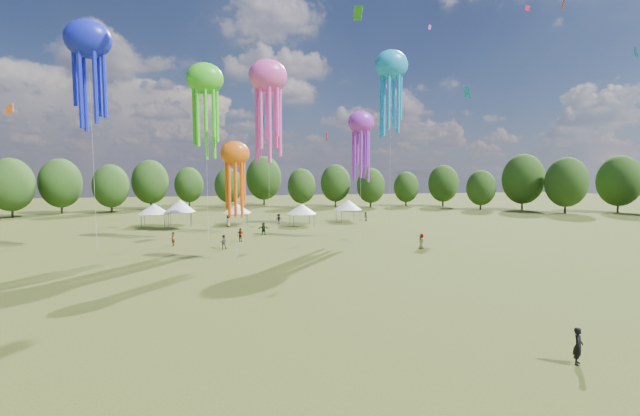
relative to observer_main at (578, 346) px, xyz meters
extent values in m
plane|color=#384416|center=(-7.32, 2.23, -0.86)|extent=(300.00, 300.00, 0.00)
imported|color=black|center=(0.00, 0.00, 0.00)|extent=(0.74, 0.73, 1.72)
imported|color=gray|center=(-15.01, 34.45, -0.04)|extent=(0.87, 0.71, 1.65)
imported|color=gray|center=(-13.71, 55.43, 0.07)|extent=(0.92, 1.08, 1.86)
imported|color=gray|center=(10.93, 57.60, -0.03)|extent=(0.65, 0.82, 1.65)
imported|color=gray|center=(-5.14, 57.03, 0.01)|extent=(1.16, 0.71, 1.73)
imported|color=gray|center=(-12.77, 39.58, 0.00)|extent=(1.08, 0.88, 1.72)
imported|color=gray|center=(-9.18, 44.88, 0.02)|extent=(1.67, 0.69, 1.75)
imported|color=gray|center=(-20.87, 38.11, -0.02)|extent=(0.40, 0.62, 1.69)
imported|color=gray|center=(7.36, 29.17, 0.02)|extent=(0.61, 0.89, 1.75)
cylinder|color=#47474C|center=(-27.31, 57.40, 0.12)|extent=(0.08, 0.08, 1.97)
cylinder|color=#47474C|center=(-27.31, 60.92, 0.12)|extent=(0.08, 0.08, 1.97)
cylinder|color=#47474C|center=(-23.78, 57.40, 0.12)|extent=(0.08, 0.08, 1.97)
cylinder|color=#47474C|center=(-23.78, 60.92, 0.12)|extent=(0.08, 0.08, 1.97)
cube|color=white|center=(-25.55, 59.16, 1.16)|extent=(3.92, 3.92, 0.10)
cone|color=white|center=(-25.55, 59.16, 2.05)|extent=(5.10, 5.10, 1.68)
cylinder|color=#47474C|center=(-23.03, 56.13, 0.31)|extent=(0.08, 0.08, 2.34)
cylinder|color=#47474C|center=(-23.03, 59.51, 0.31)|extent=(0.08, 0.08, 2.34)
cylinder|color=#47474C|center=(-19.65, 56.13, 0.31)|extent=(0.08, 0.08, 2.34)
cylinder|color=#47474C|center=(-19.65, 59.51, 0.31)|extent=(0.08, 0.08, 2.34)
cube|color=white|center=(-21.34, 57.82, 1.53)|extent=(3.78, 3.78, 0.10)
cone|color=white|center=(-21.34, 57.82, 2.58)|extent=(4.91, 4.91, 2.00)
cylinder|color=#47474C|center=(-13.77, 56.60, 0.08)|extent=(0.08, 0.08, 1.89)
cylinder|color=#47474C|center=(-13.77, 59.90, 0.08)|extent=(0.08, 0.08, 1.89)
cylinder|color=#47474C|center=(-10.47, 56.60, 0.08)|extent=(0.08, 0.08, 1.89)
cylinder|color=#47474C|center=(-10.47, 59.90, 0.08)|extent=(0.08, 0.08, 1.89)
cube|color=white|center=(-12.12, 58.25, 1.08)|extent=(3.70, 3.70, 0.10)
cone|color=white|center=(-12.12, 58.25, 1.93)|extent=(4.81, 4.81, 1.62)
cylinder|color=#47474C|center=(-3.47, 52.10, 0.10)|extent=(0.08, 0.08, 1.91)
cylinder|color=#47474C|center=(-3.47, 55.53, 0.10)|extent=(0.08, 0.08, 1.91)
cylinder|color=#47474C|center=(-0.05, 52.10, 0.10)|extent=(0.08, 0.08, 1.91)
cylinder|color=#47474C|center=(-0.05, 55.53, 0.10)|extent=(0.08, 0.08, 1.91)
cube|color=white|center=(-1.76, 53.82, 1.10)|extent=(3.83, 3.83, 0.10)
cone|color=white|center=(-1.76, 53.82, 1.97)|extent=(4.97, 4.97, 1.64)
cylinder|color=#47474C|center=(5.92, 56.13, 0.18)|extent=(0.08, 0.08, 2.08)
cylinder|color=#47474C|center=(5.92, 59.57, 0.18)|extent=(0.08, 0.08, 2.08)
cylinder|color=#47474C|center=(9.36, 56.13, 0.18)|extent=(0.08, 0.08, 2.08)
cylinder|color=#47474C|center=(9.36, 59.57, 0.18)|extent=(0.08, 0.08, 2.08)
cube|color=white|center=(7.64, 57.85, 1.27)|extent=(3.84, 3.84, 0.10)
cone|color=white|center=(7.64, 57.85, 2.21)|extent=(4.99, 4.99, 1.78)
ellipsoid|color=#43D923|center=(-16.75, 40.25, 19.58)|extent=(4.55, 3.18, 3.86)
cylinder|color=beige|center=(-16.75, 40.25, 9.36)|extent=(0.03, 0.03, 20.44)
ellipsoid|color=#FE4ABD|center=(-8.39, 44.32, 21.24)|extent=(5.35, 3.75, 4.55)
cylinder|color=beige|center=(-8.39, 44.32, 10.19)|extent=(0.03, 0.03, 22.10)
ellipsoid|color=#A830D7|center=(2.82, 37.65, 14.51)|extent=(3.53, 2.47, 3.00)
cylinder|color=beige|center=(2.82, 37.65, 6.82)|extent=(0.03, 0.03, 15.37)
ellipsoid|color=#1720D0|center=(-28.81, 36.43, 22.31)|extent=(4.86, 3.40, 4.13)
cylinder|color=beige|center=(-28.81, 36.43, 10.73)|extent=(0.03, 0.03, 23.17)
ellipsoid|color=orange|center=(-13.92, 27.23, 9.83)|extent=(2.84, 1.98, 2.41)
cylinder|color=beige|center=(-13.92, 27.23, 4.48)|extent=(0.03, 0.03, 10.69)
ellipsoid|color=#1B99E7|center=(11.56, 48.20, 24.89)|extent=(5.43, 3.80, 4.61)
cylinder|color=beige|center=(11.56, 48.20, 12.01)|extent=(0.03, 0.03, 25.75)
cube|color=#1B99E7|center=(-7.02, 64.59, 17.39)|extent=(1.20, 1.90, 2.42)
cube|color=#FE4ABD|center=(21.76, 55.15, 33.67)|extent=(0.76, 0.28, 0.88)
cube|color=red|center=(0.66, 46.89, 13.41)|extent=(0.22, 1.37, 1.54)
cube|color=orange|center=(20.71, 23.91, 26.05)|extent=(0.65, 1.03, 1.45)
cube|color=#1B99E7|center=(30.70, 23.75, 21.48)|extent=(0.81, 0.98, 1.25)
cube|color=orange|center=(-18.62, 63.37, 20.18)|extent=(1.78, 1.27, 2.13)
cube|color=#43D923|center=(5.07, 45.74, 31.30)|extent=(1.05, 1.70, 2.31)
cube|color=#1B99E7|center=(30.20, 56.07, 23.00)|extent=(0.95, 2.14, 2.37)
cube|color=#A830D7|center=(16.99, 62.42, 24.05)|extent=(0.97, 1.48, 1.90)
cube|color=red|center=(19.73, 28.19, 26.99)|extent=(0.71, 0.29, 0.80)
cube|color=orange|center=(-46.41, 61.36, 17.82)|extent=(1.43, 1.36, 1.98)
cube|color=#FFAE1A|center=(-14.01, 49.45, 11.97)|extent=(1.06, 0.49, 1.16)
cylinder|color=#38281C|center=(-54.49, 80.41, 0.82)|extent=(0.44, 0.44, 3.36)
ellipsoid|color=#274617|center=(-54.49, 80.41, 5.65)|extent=(8.40, 8.40, 10.51)
cylinder|color=#38281C|center=(-48.00, 87.72, 0.84)|extent=(0.44, 0.44, 3.41)
ellipsoid|color=#274617|center=(-48.00, 87.72, 5.75)|extent=(8.53, 8.53, 10.66)
cylinder|color=#38281C|center=(-37.92, 87.25, 0.67)|extent=(0.44, 0.44, 3.07)
ellipsoid|color=#274617|center=(-37.92, 87.25, 5.08)|extent=(7.66, 7.66, 9.58)
cylinder|color=#38281C|center=(-30.83, 95.56, 0.86)|extent=(0.44, 0.44, 3.43)
ellipsoid|color=#274617|center=(-30.83, 95.56, 5.79)|extent=(8.58, 8.58, 10.73)
cylinder|color=#38281C|center=(-22.08, 101.18, 0.61)|extent=(0.44, 0.44, 2.95)
ellipsoid|color=#274617|center=(-22.08, 101.18, 4.85)|extent=(7.37, 7.37, 9.21)
cylinder|color=#38281C|center=(-12.01, 97.29, 0.59)|extent=(0.44, 0.44, 2.89)
ellipsoid|color=#274617|center=(-12.01, 97.29, 4.75)|extent=(7.23, 7.23, 9.04)
cylinder|color=#38281C|center=(-2.41, 101.71, 1.06)|extent=(0.44, 0.44, 3.84)
ellipsoid|color=#274617|center=(-2.41, 101.71, 6.58)|extent=(9.60, 9.60, 11.99)
cylinder|color=#38281C|center=(5.87, 90.67, 0.56)|extent=(0.44, 0.44, 2.84)
ellipsoid|color=#274617|center=(5.87, 90.67, 4.65)|extent=(7.11, 7.11, 8.89)
cylinder|color=#38281C|center=(15.61, 93.26, 0.72)|extent=(0.44, 0.44, 3.16)
ellipsoid|color=#274617|center=(15.61, 93.26, 5.27)|extent=(7.91, 7.91, 9.88)
cylinder|color=#38281C|center=(23.37, 87.51, 0.58)|extent=(0.44, 0.44, 2.88)
ellipsoid|color=#274617|center=(23.37, 87.51, 4.73)|extent=(7.21, 7.21, 9.01)
cylinder|color=#38281C|center=(34.20, 89.47, 0.45)|extent=(0.44, 0.44, 2.63)
ellipsoid|color=#274617|center=(34.20, 89.47, 4.23)|extent=(6.57, 6.57, 8.22)
cylinder|color=#38281C|center=(43.20, 85.95, 0.70)|extent=(0.44, 0.44, 3.13)
ellipsoid|color=#274617|center=(43.20, 85.95, 5.20)|extent=(7.81, 7.81, 9.77)
cylinder|color=#38281C|center=(46.32, 74.04, 0.50)|extent=(0.44, 0.44, 2.72)
ellipsoid|color=#274617|center=(46.32, 74.04, 4.41)|extent=(6.80, 6.80, 8.50)
cylinder|color=#38281C|center=(55.64, 71.15, 1.04)|extent=(0.44, 0.44, 3.81)
ellipsoid|color=#274617|center=(55.64, 71.15, 6.52)|extent=(9.52, 9.52, 11.90)
cylinder|color=#38281C|center=(59.25, 62.02, 0.89)|extent=(0.44, 0.44, 3.51)
ellipsoid|color=#274617|center=(59.25, 62.02, 5.94)|extent=(8.78, 8.78, 10.97)
cylinder|color=#38281C|center=(72.07, 60.49, 0.96)|extent=(0.44, 0.44, 3.64)
ellipsoid|color=#274617|center=(72.07, 60.49, 6.19)|extent=(9.10, 9.10, 11.37)
camera|label=1|loc=(-16.11, -15.45, 7.90)|focal=23.92mm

